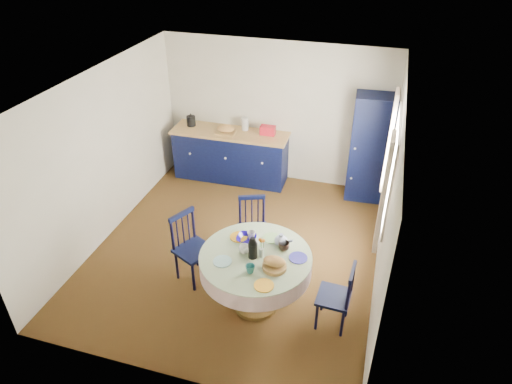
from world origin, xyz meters
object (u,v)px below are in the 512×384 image
at_px(pantry_cabinet, 370,149).
at_px(mug_c, 284,246).
at_px(mug_b, 250,269).
at_px(kitchen_counter, 231,154).
at_px(chair_far, 253,228).
at_px(dining_table, 256,264).
at_px(chair_left, 192,247).
at_px(cobalt_bowl, 246,239).
at_px(chair_right, 337,296).
at_px(mug_a, 244,249).
at_px(mug_d, 251,235).

bearing_deg(pantry_cabinet, mug_c, -109.52).
bearing_deg(mug_b, pantry_cabinet, 72.28).
height_order(pantry_cabinet, mug_b, pantry_cabinet).
xyz_separation_m(kitchen_counter, chair_far, (1.02, -2.01, -0.01)).
distance_m(dining_table, chair_left, 1.03).
bearing_deg(mug_c, kitchen_counter, 120.65).
height_order(kitchen_counter, mug_c, kitchen_counter).
xyz_separation_m(dining_table, cobalt_bowl, (-0.20, 0.24, 0.15)).
bearing_deg(kitchen_counter, mug_b, -68.25).
relative_size(chair_far, mug_c, 6.76).
distance_m(dining_table, chair_right, 1.02).
xyz_separation_m(dining_table, chair_far, (-0.33, 0.95, -0.22)).
xyz_separation_m(mug_a, cobalt_bowl, (-0.04, 0.23, -0.02)).
distance_m(chair_far, mug_d, 0.78).
xyz_separation_m(mug_b, mug_c, (0.27, 0.49, 0.00)).
relative_size(dining_table, mug_c, 9.81).
bearing_deg(cobalt_bowl, kitchen_counter, 112.96).
xyz_separation_m(dining_table, mug_d, (-0.15, 0.30, 0.17)).
distance_m(pantry_cabinet, chair_left, 3.42).
height_order(chair_left, cobalt_bowl, chair_left).
relative_size(chair_left, chair_far, 1.07).
height_order(kitchen_counter, mug_d, kitchen_counter).
bearing_deg(dining_table, mug_d, 116.63).
height_order(pantry_cabinet, cobalt_bowl, pantry_cabinet).
bearing_deg(mug_b, mug_a, 118.89).
relative_size(pantry_cabinet, chair_left, 1.86).
xyz_separation_m(dining_table, mug_c, (0.29, 0.20, 0.18)).
height_order(dining_table, chair_far, dining_table).
distance_m(mug_a, mug_d, 0.29).
relative_size(kitchen_counter, mug_d, 19.96).
height_order(pantry_cabinet, chair_far, pantry_cabinet).
bearing_deg(chair_right, mug_a, -88.40).
relative_size(chair_right, cobalt_bowl, 3.72).
bearing_deg(dining_table, mug_b, -86.77).
xyz_separation_m(chair_right, mug_a, (-1.15, 0.03, 0.41)).
distance_m(chair_far, chair_right, 1.64).
distance_m(mug_d, cobalt_bowl, 0.08).
relative_size(pantry_cabinet, chair_far, 1.99).
xyz_separation_m(mug_a, mug_d, (0.00, 0.29, -0.00)).
distance_m(chair_far, mug_b, 1.35).
distance_m(kitchen_counter, mug_c, 3.23).
bearing_deg(kitchen_counter, pantry_cabinet, -0.04).
bearing_deg(pantry_cabinet, chair_right, -95.36).
height_order(mug_b, mug_d, mug_b).
height_order(mug_b, mug_c, mug_c).
distance_m(kitchen_counter, mug_b, 3.55).
relative_size(chair_left, mug_d, 9.42).
bearing_deg(mug_a, chair_far, 100.65).
bearing_deg(dining_table, pantry_cabinet, 70.38).
distance_m(mug_a, mug_b, 0.35).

